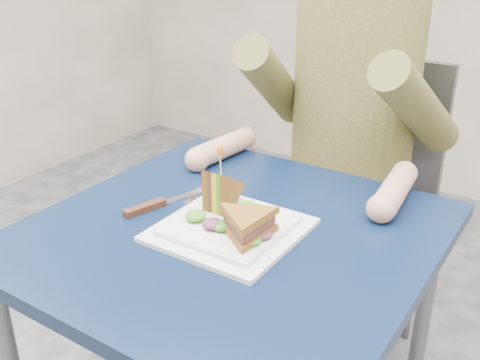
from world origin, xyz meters
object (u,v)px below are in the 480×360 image
Objects in this scene: chair at (358,191)px; fork at (181,214)px; sandwich_flat at (247,225)px; table at (231,263)px; diner at (354,77)px; plate at (230,228)px; sandwich_upright at (221,192)px; knife at (153,205)px.

fork is at bearing -99.53° from chair.
chair reaches higher than sandwich_flat.
table is at bearing 5.33° from fork.
sandwich_flat is (0.06, -0.61, -0.14)m from diner.
diner is 0.61m from plate.
table is 5.91× the size of sandwich_upright.
sandwich_flat is 1.42× the size of sandwich_upright.
knife is at bearing -160.73° from sandwich_upright.
table is 0.63m from diner.
plate is at bearing -1.11° from fork.
chair is at bearing 85.99° from sandwich_upright.
sandwich_upright is at bearing -94.01° from chair.
sandwich_upright is at bearing 139.48° from plate.
table is 4.15× the size of sandwich_flat.
diner reaches higher than fork.
diner is at bearing 72.35° from knife.
chair is 5.15× the size of sandwich_flat.
knife is (-0.19, -0.00, -0.00)m from plate.
plate is at bearing -61.85° from table.
sandwich_flat is at bearing -4.76° from knife.
chair is at bearing 75.05° from knife.
diner is (-0.00, 0.57, 0.26)m from table.
chair is 1.25× the size of diner.
sandwich_flat reaches higher than knife.
diner is at bearing -90.00° from chair.
plate is (0.01, -0.01, 0.09)m from table.
diner is 5.87× the size of sandwich_upright.
chair is at bearing 94.93° from sandwich_flat.
plate is at bearing -89.30° from diner.
table is 0.14m from fork.
fork is at bearing -101.33° from diner.
fork is (-0.12, -0.01, 0.08)m from table.
plate is 0.19m from knife.
knife is (-0.07, -0.01, 0.00)m from fork.
sandwich_flat is (0.05, -0.03, 0.04)m from plate.
table is 0.69m from chair.
knife is at bearing -107.65° from diner.
sandwich_upright reaches higher than fork.
diner is 0.63m from sandwich_flat.
table is at bearing -34.88° from sandwich_upright.
sandwich_flat is at bearing -85.07° from chair.
sandwich_flat is at bearing -33.03° from sandwich_upright.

